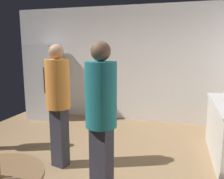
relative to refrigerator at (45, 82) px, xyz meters
name	(u,v)px	position (x,y,z in m)	size (l,w,h in m)	color
ground_plane	(72,172)	(1.76, -2.20, -0.95)	(5.20, 5.20, 0.10)	#9E7C56
wall_back	(118,64)	(1.76, 0.43, 0.45)	(5.32, 0.06, 2.70)	silver
refrigerator	(45,82)	(0.00, 0.00, 0.00)	(0.70, 0.68, 1.80)	silver
person_in_orange_shirt	(58,97)	(1.55, -2.15, 0.15)	(0.42, 0.42, 1.78)	#2D2D38
person_in_teal_shirt	(101,111)	(2.40, -2.76, 0.16)	(0.43, 0.43, 1.80)	#2D2D38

